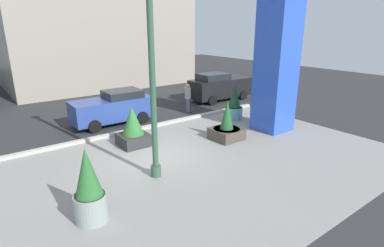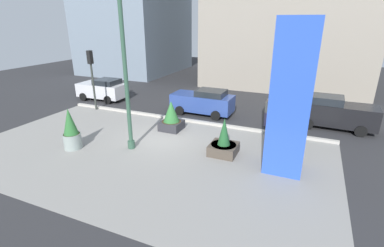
% 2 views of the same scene
% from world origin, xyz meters
% --- Properties ---
extents(ground_plane, '(60.00, 60.00, 0.00)m').
position_xyz_m(ground_plane, '(0.00, 4.00, 0.00)').
color(ground_plane, '#2D2D30').
extents(plaza_pavement, '(18.00, 10.00, 0.02)m').
position_xyz_m(plaza_pavement, '(0.00, -2.00, 0.00)').
color(plaza_pavement, gray).
rests_on(plaza_pavement, ground_plane).
extents(curb_strip, '(18.00, 0.24, 0.16)m').
position_xyz_m(curb_strip, '(0.00, 3.12, 0.08)').
color(curb_strip, '#B7B2A8').
rests_on(curb_strip, ground_plane).
extents(lamp_post, '(0.44, 0.44, 7.69)m').
position_xyz_m(lamp_post, '(-0.82, -1.67, 3.76)').
color(lamp_post, '#335642').
rests_on(lamp_post, ground_plane).
extents(art_pillar_blue, '(1.57, 1.57, 6.34)m').
position_xyz_m(art_pillar_blue, '(6.54, -0.77, 3.17)').
color(art_pillar_blue, blue).
rests_on(art_pillar_blue, ground_plane).
extents(potted_plant_near_left, '(0.94, 0.94, 1.93)m').
position_xyz_m(potted_plant_near_left, '(6.29, 1.70, 0.82)').
color(potted_plant_near_left, '#6BB2B2').
rests_on(potted_plant_near_left, ground_plane).
extents(potted_plant_mid_plaza, '(0.88, 0.88, 2.13)m').
position_xyz_m(potted_plant_mid_plaza, '(-3.54, -2.86, 0.96)').
color(potted_plant_mid_plaza, gray).
rests_on(potted_plant_mid_plaza, ground_plane).
extents(potted_plant_curbside, '(1.22, 1.22, 1.77)m').
position_xyz_m(potted_plant_curbside, '(-0.11, 1.44, 0.78)').
color(potted_plant_curbside, '#2D2D33').
rests_on(potted_plant_curbside, ground_plane).
extents(potted_plant_by_pillar, '(1.30, 1.30, 1.85)m').
position_xyz_m(potted_plant_by_pillar, '(3.70, -0.45, 0.59)').
color(potted_plant_by_pillar, '#4C4238').
rests_on(potted_plant_by_pillar, ground_plane).
extents(traffic_light_corner, '(0.28, 0.42, 4.22)m').
position_xyz_m(traffic_light_corner, '(-7.02, 2.81, 2.85)').
color(traffic_light_corner, '#333833').
rests_on(traffic_light_corner, ground_plane).
extents(car_intersection, '(4.24, 2.00, 1.76)m').
position_xyz_m(car_intersection, '(0.53, 4.98, 0.89)').
color(car_intersection, '#2D4793').
rests_on(car_intersection, ground_plane).
extents(car_curb_west, '(3.94, 2.09, 1.72)m').
position_xyz_m(car_curb_west, '(-8.36, 5.24, 0.87)').
color(car_curb_west, silver).
rests_on(car_curb_west, ground_plane).
extents(car_far_lane, '(4.55, 2.06, 1.94)m').
position_xyz_m(car_far_lane, '(8.68, 5.60, 0.97)').
color(car_far_lane, black).
rests_on(car_far_lane, ground_plane).
extents(pedestrian_crossing, '(0.50, 0.50, 1.76)m').
position_xyz_m(pedestrian_crossing, '(4.99, 4.34, 0.98)').
color(pedestrian_crossing, slate).
rests_on(pedestrian_crossing, ground_plane).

